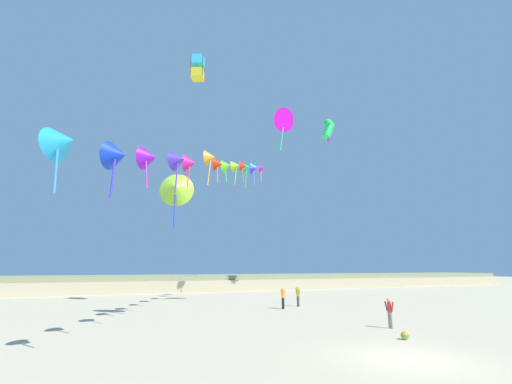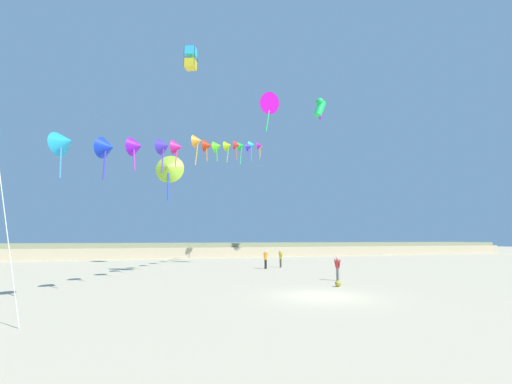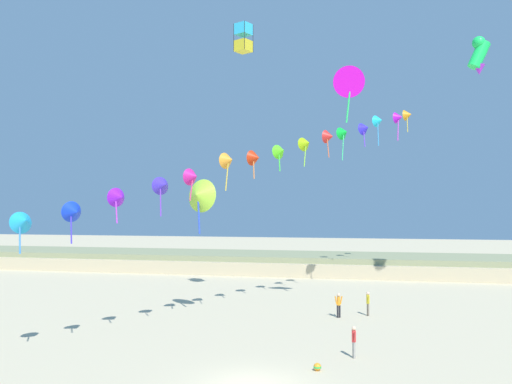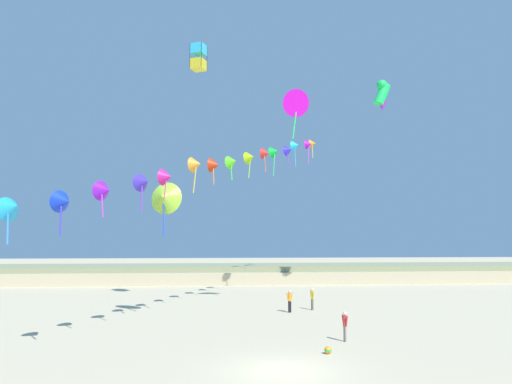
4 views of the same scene
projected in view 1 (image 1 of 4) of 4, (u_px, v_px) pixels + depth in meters
ground_plane at (408, 359)px, 12.18m from camera, size 240.00×240.00×0.00m
dune_ridge at (186, 282)px, 50.62m from camera, size 120.00×12.55×2.11m
person_near_left at (390, 311)px, 18.58m from camera, size 0.25×0.55×1.59m
person_near_right at (298, 295)px, 28.87m from camera, size 0.26×0.58×1.68m
person_mid_center at (283, 296)px, 27.16m from camera, size 0.56×0.34×1.67m
kite_banner_string at (224, 164)px, 28.08m from camera, size 22.94×36.29×17.47m
large_kite_low_lead at (282, 120)px, 31.74m from camera, size 2.47×1.74×4.13m
large_kite_mid_trail at (198, 68)px, 30.26m from camera, size 1.42×1.42×2.14m
large_kite_high_solo at (328, 130)px, 42.52m from camera, size 2.01×1.41×3.10m
large_kite_outer_drift at (176, 188)px, 22.96m from camera, size 2.51×1.69×3.84m
beach_ball at (405, 335)px, 15.55m from camera, size 0.36×0.36×0.36m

